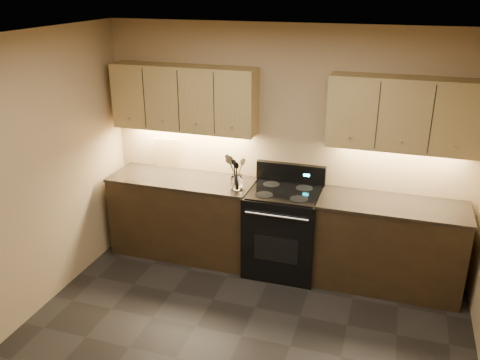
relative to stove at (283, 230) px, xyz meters
The scene contains 16 objects.
ceiling 2.71m from the stove, 92.72° to the right, with size 4.00×4.00×0.00m, color silver.
wall_back 0.88m from the stove, 104.10° to the left, with size 4.00×0.04×2.60m, color tan.
wall_left 2.80m from the stove, 141.05° to the right, with size 0.04×4.00×2.60m, color tan.
counter_left 1.18m from the stove, behind, with size 1.62×0.62×0.93m.
counter_right 1.10m from the stove, ahead, with size 1.46×0.62×0.93m.
stove is the anchor object (origin of this frame).
upper_cab_left 1.78m from the stove, behind, with size 1.60×0.30×0.70m, color tan.
upper_cab_right 1.73m from the stove, ahead, with size 1.44×0.30×0.70m, color tan.
outlet_plate 1.55m from the stove, 167.24° to the left, with size 0.09×0.01×0.12m, color #B2B5BA.
utensil_crock 0.73m from the stove, 169.57° to the right, with size 0.16×0.16×0.16m.
cutting_board 1.63m from the stove, 168.86° to the left, with size 0.28×0.02×0.36m, color tan.
wooden_spoon 0.83m from the stove, behind, with size 0.06×0.06×0.32m, color tan, non-canonical shape.
black_spoon 0.81m from the stove, behind, with size 0.06×0.06×0.33m, color black, non-canonical shape.
black_turner 0.81m from the stove, 167.32° to the right, with size 0.08×0.08×0.32m, color black, non-canonical shape.
steel_spatula 0.81m from the stove, 168.70° to the right, with size 0.08×0.08×0.39m, color silver, non-canonical shape.
steel_skimmer 0.79m from the stove, 167.37° to the right, with size 0.09×0.09×0.34m, color silver, non-canonical shape.
Camera 1 is at (1.12, -3.12, 3.00)m, focal length 38.00 mm.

